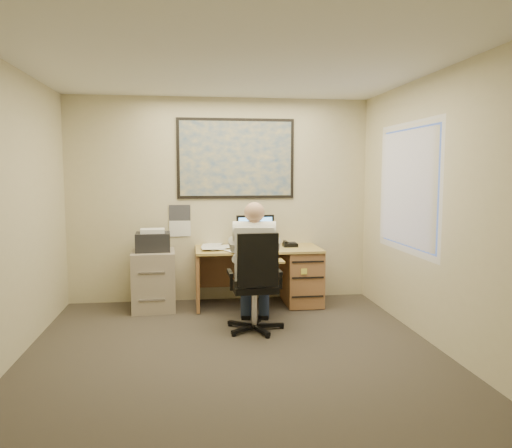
{
  "coord_description": "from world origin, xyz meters",
  "views": [
    {
      "loc": [
        -0.39,
        -4.42,
        1.73
      ],
      "look_at": [
        0.36,
        1.3,
        1.12
      ],
      "focal_mm": 35.0,
      "sensor_mm": 36.0,
      "label": 1
    }
  ],
  "objects": [
    {
      "name": "wall_calendar",
      "position": [
        -0.54,
        2.24,
        1.08
      ],
      "size": [
        0.28,
        0.01,
        0.42
      ],
      "primitive_type": "cube",
      "color": "white",
      "rests_on": "room_shell"
    },
    {
      "name": "window_blinds",
      "position": [
        1.97,
        0.8,
        1.55
      ],
      "size": [
        0.06,
        1.4,
        1.3
      ],
      "primitive_type": null,
      "color": "silver",
      "rests_on": "room_shell"
    },
    {
      "name": "world_map",
      "position": [
        0.21,
        2.23,
        1.9
      ],
      "size": [
        1.56,
        0.03,
        1.06
      ],
      "primitive_type": "cube",
      "color": "#1E4C93",
      "rests_on": "room_shell"
    },
    {
      "name": "filing_cabinet",
      "position": [
        -0.87,
        1.88,
        0.44
      ],
      "size": [
        0.56,
        0.66,
        1.02
      ],
      "rotation": [
        0.0,
        0.0,
        0.05
      ],
      "color": "#A29482",
      "rests_on": "ground"
    },
    {
      "name": "desk",
      "position": [
        0.79,
        1.9,
        0.45
      ],
      "size": [
        1.6,
        0.97,
        1.15
      ],
      "color": "tan",
      "rests_on": "ground"
    },
    {
      "name": "person",
      "position": [
        0.28,
        0.89,
        0.7
      ],
      "size": [
        0.7,
        0.91,
        1.4
      ],
      "primitive_type": null,
      "rotation": [
        0.0,
        0.0,
        -0.14
      ],
      "color": "white",
      "rests_on": "office_chair"
    },
    {
      "name": "room_shell",
      "position": [
        0.0,
        0.0,
        1.35
      ],
      "size": [
        4.0,
        4.5,
        2.7
      ],
      "color": "#38322B",
      "rests_on": "ground"
    },
    {
      "name": "office_chair",
      "position": [
        0.28,
        0.81,
        0.32
      ],
      "size": [
        0.67,
        0.67,
        1.1
      ],
      "rotation": [
        0.0,
        0.0,
        0.03
      ],
      "color": "black",
      "rests_on": "ground"
    }
  ]
}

